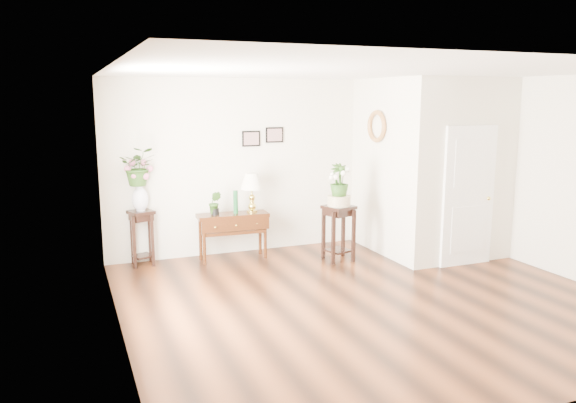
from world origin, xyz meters
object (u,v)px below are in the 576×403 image
console_table (233,236)px  table_lamp (252,190)px  plant_stand_b (338,233)px  plant_stand_a (142,238)px

console_table → table_lamp: 0.78m
table_lamp → plant_stand_b: (1.19, -0.65, -0.65)m
table_lamp → plant_stand_a: table_lamp is taller
console_table → plant_stand_a: (-1.36, 0.21, 0.05)m
table_lamp → plant_stand_a: 1.81m
plant_stand_b → table_lamp: bearing=151.3°
table_lamp → plant_stand_b: 1.50m
console_table → plant_stand_a: bearing=174.5°
table_lamp → plant_stand_b: size_ratio=0.72×
console_table → plant_stand_b: bearing=-19.9°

